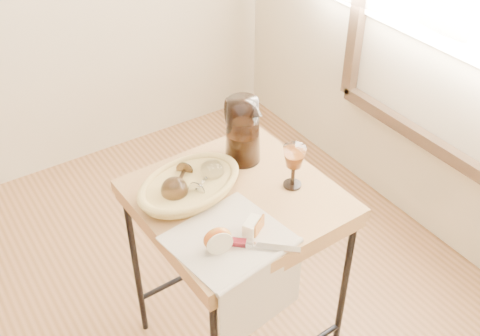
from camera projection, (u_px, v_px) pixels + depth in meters
side_table at (237, 276)px, 2.06m from camera, size 0.62×0.62×0.76m
tea_towel at (229, 239)px, 1.67m from camera, size 0.35×0.33×0.01m
bread_basket at (190, 187)px, 1.82m from camera, size 0.36×0.29×0.05m
goblet_lying_a at (179, 181)px, 1.80m from camera, size 0.16×0.16×0.08m
goblet_lying_b at (205, 179)px, 1.81m from camera, size 0.15×0.14×0.08m
pitcher at (243, 131)px, 1.92m from camera, size 0.22×0.28×0.28m
wine_goblet at (294, 167)px, 1.82m from camera, size 0.08×0.08×0.15m
apple_half at (218, 239)px, 1.61m from camera, size 0.09×0.06×0.08m
apple_wedge at (252, 226)px, 1.68m from camera, size 0.07×0.06×0.04m
table_knife at (253, 244)px, 1.64m from camera, size 0.20×0.19×0.02m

